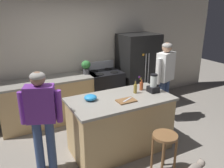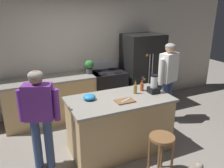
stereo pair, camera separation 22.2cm
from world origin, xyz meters
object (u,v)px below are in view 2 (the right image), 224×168
kitchen_island (119,124)px  chef_knife (126,100)px  person_by_island_left (39,112)px  cutting_board (125,101)px  bottle_vinegar (135,89)px  potted_plant (89,66)px  blender_appliance (154,85)px  mixing_bowl (89,97)px  refrigerator (142,71)px  bottle_cooking_sauce (142,86)px  bar_stool (161,145)px  person_by_sink_right (168,75)px  stove_range (108,91)px

kitchen_island → chef_knife: 0.52m
person_by_island_left → cutting_board: 1.29m
bottle_vinegar → chef_knife: bottle_vinegar is taller
person_by_island_left → potted_plant: person_by_island_left is taller
blender_appliance → bottle_vinegar: (-0.31, 0.10, -0.05)m
mixing_bowl → cutting_board: (0.48, -0.30, -0.04)m
refrigerator → potted_plant: 1.35m
bottle_cooking_sauce → kitchen_island: bearing=-163.6°
mixing_bowl → refrigerator: bearing=36.7°
bar_stool → potted_plant: size_ratio=2.15×
chef_knife → mixing_bowl: bearing=123.4°
blender_appliance → cutting_board: (-0.63, -0.14, -0.13)m
refrigerator → chef_knife: size_ratio=7.97×
person_by_sink_right → mixing_bowl: bearing=-167.9°
refrigerator → bottle_vinegar: refrigerator is taller
potted_plant → chef_knife: size_ratio=1.36×
person_by_island_left → blender_appliance: person_by_island_left is taller
potted_plant → blender_appliance: blender_appliance is taller
refrigerator → chef_knife: (-1.32, -1.66, 0.10)m
refrigerator → person_by_sink_right: bearing=-88.1°
mixing_bowl → person_by_island_left: bearing=-173.5°
person_by_sink_right → bottle_cooking_sauce: 0.95m
person_by_sink_right → cutting_board: size_ratio=5.61×
potted_plant → bottle_cooking_sauce: bearing=-70.8°
potted_plant → bottle_vinegar: 1.51m
bottle_vinegar → bottle_cooking_sauce: bottle_vinegar is taller
blender_appliance → bar_stool: bearing=-115.3°
potted_plant → bottle_cooking_sauce: potted_plant is taller
potted_plant → mixing_bowl: 1.49m
kitchen_island → mixing_bowl: size_ratio=8.34×
blender_appliance → chef_knife: bearing=-167.5°
refrigerator → stove_range: bearing=178.4°
stove_range → blender_appliance: blender_appliance is taller
person_by_island_left → bar_stool: size_ratio=2.41×
kitchen_island → stove_range: bearing=73.7°
bottle_vinegar → bottle_cooking_sauce: bearing=22.4°
stove_range → potted_plant: potted_plant is taller
bottle_vinegar → person_by_island_left: bearing=-179.2°
stove_range → mixing_bowl: (-0.91, -1.38, 0.51)m
person_by_sink_right → bottle_cooking_sauce: bearing=-155.7°
kitchen_island → refrigerator: bearing=48.0°
refrigerator → bar_stool: bearing=-115.1°
person_by_sink_right → bottle_vinegar: (-1.05, -0.47, 0.02)m
kitchen_island → stove_range: (0.45, 1.52, 0.01)m
kitchen_island → person_by_island_left: (-1.26, 0.06, 0.46)m
bar_stool → cutting_board: bearing=109.9°
potted_plant → bottle_cooking_sauce: (0.49, -1.40, -0.09)m
potted_plant → kitchen_island: bearing=-90.9°
cutting_board → kitchen_island: bearing=94.2°
mixing_bowl → bottle_cooking_sauce: bearing=0.2°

